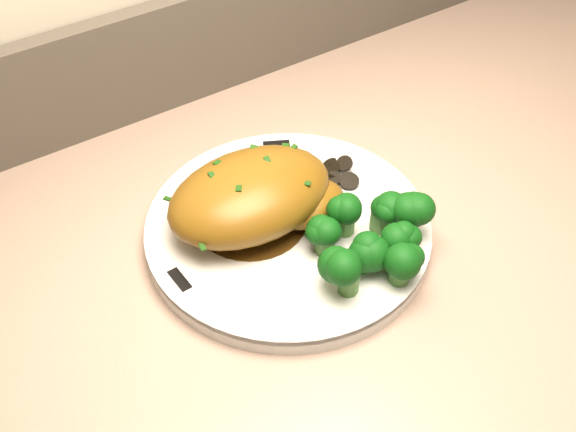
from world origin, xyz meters
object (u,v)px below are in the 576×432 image
plate (288,231)px  chicken_breast (257,197)px  broccoli_florets (371,236)px  counter (551,362)px

plate → chicken_breast: size_ratio=1.64×
plate → broccoli_florets: 0.08m
counter → broccoli_florets: counter is taller
counter → chicken_breast: 0.68m
chicken_breast → broccoli_florets: 0.10m
broccoli_florets → counter: bearing=-1.5°
plate → chicken_breast: 0.05m
chicken_breast → broccoli_florets: (0.06, -0.09, -0.01)m
plate → broccoli_florets: bearing=-60.8°
plate → chicken_breast: (-0.02, 0.02, 0.04)m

